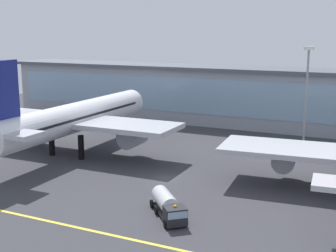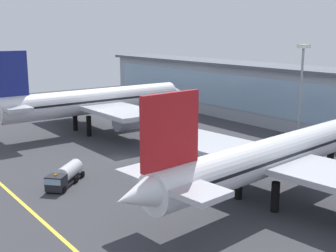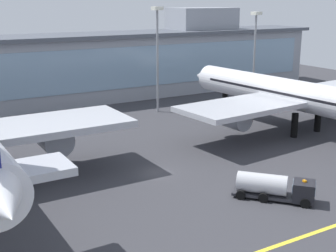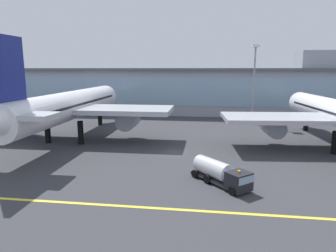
{
  "view_description": "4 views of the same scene",
  "coord_description": "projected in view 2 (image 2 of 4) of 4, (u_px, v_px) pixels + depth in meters",
  "views": [
    {
      "loc": [
        31.77,
        -64.81,
        23.62
      ],
      "look_at": [
        -4.39,
        10.64,
        6.32
      ],
      "focal_mm": 49.39,
      "sensor_mm": 36.0,
      "label": 1
    },
    {
      "loc": [
        67.72,
        -40.05,
        23.11
      ],
      "look_at": [
        0.91,
        10.57,
        4.82
      ],
      "focal_mm": 46.83,
      "sensor_mm": 36.0,
      "label": 2
    },
    {
      "loc": [
        -27.61,
        -49.99,
        21.87
      ],
      "look_at": [
        6.57,
        8.1,
        3.53
      ],
      "focal_mm": 49.79,
      "sensor_mm": 36.0,
      "label": 3
    },
    {
      "loc": [
        5.92,
        -51.49,
        14.57
      ],
      "look_at": [
        -2.42,
        8.51,
        3.08
      ],
      "focal_mm": 32.42,
      "sensor_mm": 36.0,
      "label": 4
    }
  ],
  "objects": [
    {
      "name": "fuel_tanker_truck",
      "position": [
        65.0,
        176.0,
        66.64
      ],
      "size": [
        7.81,
        8.38,
        2.9
      ],
      "rotation": [
        0.0,
        0.0,
        5.44
      ],
      "color": "black",
      "rests_on": "ground"
    },
    {
      "name": "apron_light_mast_centre",
      "position": [
        301.0,
        81.0,
        82.77
      ],
      "size": [
        1.8,
        1.8,
        20.61
      ],
      "color": "gray",
      "rests_on": "ground"
    },
    {
      "name": "airliner_near_right",
      "position": [
        271.0,
        157.0,
        60.07
      ],
      "size": [
        44.26,
        52.2,
        16.83
      ],
      "rotation": [
        0.0,
        0.0,
        1.66
      ],
      "color": "black",
      "rests_on": "ground"
    },
    {
      "name": "terminal_building",
      "position": [
        289.0,
        95.0,
        106.24
      ],
      "size": [
        138.42,
        14.0,
        19.9
      ],
      "color": "#9399A3",
      "rests_on": "ground"
    },
    {
      "name": "ground_plane",
      "position": [
        120.0,
        158.0,
        81.29
      ],
      "size": [
        189.58,
        189.58,
        0.0
      ],
      "primitive_type": "plane",
      "color": "#38383D"
    },
    {
      "name": "airliner_near_left",
      "position": [
        93.0,
        102.0,
        101.12
      ],
      "size": [
        41.68,
        53.38,
        19.15
      ],
      "rotation": [
        0.0,
        0.0,
        1.58
      ],
      "color": "black",
      "rests_on": "ground"
    }
  ]
}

